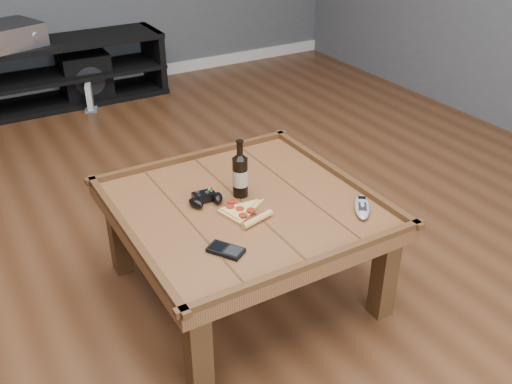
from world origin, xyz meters
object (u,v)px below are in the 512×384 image
smartphone (226,250)px  remote_control (362,207)px  pizza_slice (242,212)px  subwoofer (85,75)px  media_console (74,71)px  game_controller (206,198)px  av_receiver (5,36)px  beer_bottle (240,174)px  coffee_table (244,216)px  game_console (90,98)px

smartphone → remote_control: (0.61, -0.02, 0.01)m
pizza_slice → subwoofer: (0.14, 2.87, -0.27)m
media_console → pizza_slice: bearing=-90.9°
game_controller → smartphone: (-0.09, -0.35, -0.01)m
game_controller → av_receiver: av_receiver is taller
beer_bottle → smartphone: beer_bottle is taller
pizza_slice → remote_control: size_ratio=1.58×
coffee_table → subwoofer: coffee_table is taller
game_controller → subwoofer: (0.22, 2.71, -0.29)m
smartphone → av_receiver: 3.02m
coffee_table → remote_control: size_ratio=5.48×
coffee_table → beer_bottle: beer_bottle is taller
beer_bottle → av_receiver: bearing=99.9°
game_console → game_controller: bearing=-75.7°
media_console → game_controller: bearing=-92.8°
game_controller → beer_bottle: bearing=-2.1°
pizza_slice → remote_control: 0.48m
av_receiver → beer_bottle: bearing=-99.7°
smartphone → media_console: bearing=53.2°
media_console → pizza_slice: 2.83m
smartphone → av_receiver: bearing=61.7°
remote_control → smartphone: bearing=-144.7°
smartphone → av_receiver: (-0.23, 3.01, 0.12)m
pizza_slice → av_receiver: bearing=83.9°
coffee_table → game_console: (0.03, 2.51, -0.30)m
game_controller → game_console: (0.16, 2.42, -0.38)m
beer_bottle → remote_control: bearing=-43.8°
subwoofer → pizza_slice: bearing=-90.5°
game_console → av_receiver: bearing=171.8°
beer_bottle → game_controller: 0.17m
game_controller → game_console: size_ratio=0.77×
remote_control → game_console: size_ratio=0.90×
smartphone → subwoofer: smartphone is taller
media_console → subwoofer: media_console is taller
beer_bottle → game_console: size_ratio=1.20×
game_controller → av_receiver: (-0.32, 2.66, 0.11)m
beer_bottle → media_console: bearing=90.5°
pizza_slice → smartphone: pizza_slice is taller
subwoofer → game_console: (-0.06, -0.29, -0.09)m
media_console → remote_control: 3.06m
coffee_table → beer_bottle: (0.02, 0.07, 0.16)m
beer_bottle → pizza_slice: 0.18m
media_console → pizza_slice: size_ratio=4.72×
av_receiver → game_console: bearing=-46.0°
av_receiver → subwoofer: 0.67m
coffee_table → pizza_slice: 0.11m
remote_control → game_console: bearing=134.5°
game_controller → game_console: game_controller is taller
remote_control → pizza_slice: bearing=-169.1°
remote_control → game_controller: bearing=-178.1°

